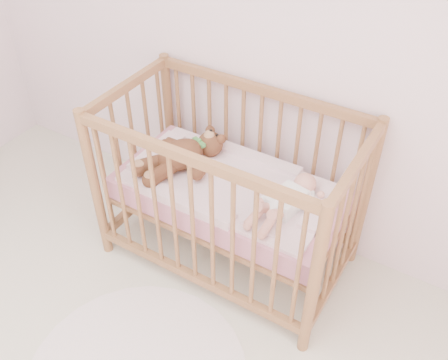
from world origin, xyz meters
The scene contains 6 objects.
wall_back centered at (0.00, 2.00, 1.35)m, with size 4.00×0.02×2.70m, color silver.
crib centered at (0.09, 1.60, 0.50)m, with size 1.36×0.76×1.00m, color #9C6842, non-canonical shape.
mattress centered at (0.09, 1.60, 0.49)m, with size 1.22×0.62×0.13m, color #CC7F8F.
blanket centered at (0.09, 1.60, 0.56)m, with size 1.10×0.58×0.06m, color pink, non-canonical shape.
baby centered at (0.44, 1.58, 0.64)m, with size 0.25×0.52×0.13m, color white, non-canonical shape.
teddy_bear centered at (-0.21, 1.58, 0.65)m, with size 0.41×0.58×0.16m, color brown, non-canonical shape.
Camera 1 is at (1.12, -0.16, 2.30)m, focal length 40.00 mm.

